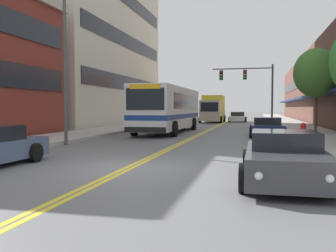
{
  "coord_description": "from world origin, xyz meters",
  "views": [
    {
      "loc": [
        3.71,
        -10.65,
        1.81
      ],
      "look_at": [
        -1.49,
        11.44,
        0.7
      ],
      "focal_mm": 40.0,
      "sensor_mm": 36.0,
      "label": 1
    }
  ],
  "objects_px": {
    "city_bus": "(169,107)",
    "street_lamp_left_near": "(72,52)",
    "car_beige_parked_left_mid": "(181,119)",
    "street_tree_right_mid": "(317,73)",
    "car_navy_parked_right_mid": "(267,127)",
    "fire_hydrant": "(303,132)",
    "car_dark_grey_parked_right_foreground": "(285,158)",
    "box_truck": "(213,109)",
    "car_white_moving_lead": "(238,117)",
    "traffic_signal_mast": "(251,83)"
  },
  "relations": [
    {
      "from": "car_navy_parked_right_mid",
      "to": "street_tree_right_mid",
      "type": "height_order",
      "value": "street_tree_right_mid"
    },
    {
      "from": "car_dark_grey_parked_right_foreground",
      "to": "car_navy_parked_right_mid",
      "type": "distance_m",
      "value": 15.09
    },
    {
      "from": "city_bus",
      "to": "car_navy_parked_right_mid",
      "type": "height_order",
      "value": "city_bus"
    },
    {
      "from": "street_lamp_left_near",
      "to": "city_bus",
      "type": "bearing_deg",
      "value": 77.15
    },
    {
      "from": "city_bus",
      "to": "car_navy_parked_right_mid",
      "type": "relative_size",
      "value": 2.58
    },
    {
      "from": "car_navy_parked_right_mid",
      "to": "street_tree_right_mid",
      "type": "bearing_deg",
      "value": 39.54
    },
    {
      "from": "car_beige_parked_left_mid",
      "to": "street_lamp_left_near",
      "type": "distance_m",
      "value": 24.06
    },
    {
      "from": "city_bus",
      "to": "car_white_moving_lead",
      "type": "xyz_separation_m",
      "value": [
        3.98,
        21.96,
        -1.24
      ]
    },
    {
      "from": "fire_hydrant",
      "to": "city_bus",
      "type": "bearing_deg",
      "value": 137.08
    },
    {
      "from": "car_dark_grey_parked_right_foreground",
      "to": "box_truck",
      "type": "distance_m",
      "value": 37.79
    },
    {
      "from": "car_dark_grey_parked_right_foreground",
      "to": "street_lamp_left_near",
      "type": "xyz_separation_m",
      "value": [
        -9.32,
        7.15,
        3.89
      ]
    },
    {
      "from": "car_beige_parked_left_mid",
      "to": "city_bus",
      "type": "bearing_deg",
      "value": -82.62
    },
    {
      "from": "traffic_signal_mast",
      "to": "fire_hydrant",
      "type": "distance_m",
      "value": 18.39
    },
    {
      "from": "car_dark_grey_parked_right_foreground",
      "to": "car_beige_parked_left_mid",
      "type": "bearing_deg",
      "value": 105.68
    },
    {
      "from": "street_lamp_left_near",
      "to": "street_tree_right_mid",
      "type": "relative_size",
      "value": 1.3
    },
    {
      "from": "car_beige_parked_left_mid",
      "to": "street_lamp_left_near",
      "type": "height_order",
      "value": "street_lamp_left_near"
    },
    {
      "from": "street_tree_right_mid",
      "to": "fire_hydrant",
      "type": "relative_size",
      "value": 6.16
    },
    {
      "from": "box_truck",
      "to": "traffic_signal_mast",
      "type": "bearing_deg",
      "value": -64.41
    },
    {
      "from": "city_bus",
      "to": "box_truck",
      "type": "height_order",
      "value": "box_truck"
    },
    {
      "from": "car_beige_parked_left_mid",
      "to": "street_lamp_left_near",
      "type": "bearing_deg",
      "value": -91.57
    },
    {
      "from": "fire_hydrant",
      "to": "car_dark_grey_parked_right_foreground",
      "type": "bearing_deg",
      "value": -99.12
    },
    {
      "from": "car_white_moving_lead",
      "to": "street_lamp_left_near",
      "type": "height_order",
      "value": "street_lamp_left_near"
    },
    {
      "from": "car_dark_grey_parked_right_foreground",
      "to": "car_navy_parked_right_mid",
      "type": "height_order",
      "value": "car_dark_grey_parked_right_foreground"
    },
    {
      "from": "box_truck",
      "to": "street_tree_right_mid",
      "type": "relative_size",
      "value": 1.24
    },
    {
      "from": "box_truck",
      "to": "car_beige_parked_left_mid",
      "type": "bearing_deg",
      "value": -113.2
    },
    {
      "from": "car_white_moving_lead",
      "to": "fire_hydrant",
      "type": "relative_size",
      "value": 4.89
    },
    {
      "from": "car_white_moving_lead",
      "to": "city_bus",
      "type": "bearing_deg",
      "value": -100.27
    },
    {
      "from": "car_beige_parked_left_mid",
      "to": "street_tree_right_mid",
      "type": "xyz_separation_m",
      "value": [
        11.97,
        -13.08,
        3.6
      ]
    },
    {
      "from": "traffic_signal_mast",
      "to": "street_lamp_left_near",
      "type": "height_order",
      "value": "street_lamp_left_near"
    },
    {
      "from": "car_beige_parked_left_mid",
      "to": "fire_hydrant",
      "type": "relative_size",
      "value": 4.74
    },
    {
      "from": "city_bus",
      "to": "traffic_signal_mast",
      "type": "relative_size",
      "value": 2.06
    },
    {
      "from": "city_bus",
      "to": "fire_hydrant",
      "type": "xyz_separation_m",
      "value": [
        8.5,
        -7.9,
        -1.2
      ]
    },
    {
      "from": "car_dark_grey_parked_right_foreground",
      "to": "car_white_moving_lead",
      "type": "xyz_separation_m",
      "value": [
        -2.97,
        39.52,
        0.0
      ]
    },
    {
      "from": "car_dark_grey_parked_right_foreground",
      "to": "car_navy_parked_right_mid",
      "type": "xyz_separation_m",
      "value": [
        0.02,
        15.09,
        -0.02
      ]
    },
    {
      "from": "city_bus",
      "to": "traffic_signal_mast",
      "type": "bearing_deg",
      "value": 60.0
    },
    {
      "from": "street_lamp_left_near",
      "to": "car_dark_grey_parked_right_foreground",
      "type": "bearing_deg",
      "value": -37.48
    },
    {
      "from": "car_beige_parked_left_mid",
      "to": "car_dark_grey_parked_right_foreground",
      "type": "distance_m",
      "value": 32.08
    },
    {
      "from": "car_navy_parked_right_mid",
      "to": "street_lamp_left_near",
      "type": "height_order",
      "value": "street_lamp_left_near"
    },
    {
      "from": "street_tree_right_mid",
      "to": "box_truck",
      "type": "bearing_deg",
      "value": 115.3
    },
    {
      "from": "fire_hydrant",
      "to": "car_beige_parked_left_mid",
      "type": "bearing_deg",
      "value": 115.71
    },
    {
      "from": "car_dark_grey_parked_right_foreground",
      "to": "street_tree_right_mid",
      "type": "distance_m",
      "value": 18.46
    },
    {
      "from": "car_beige_parked_left_mid",
      "to": "traffic_signal_mast",
      "type": "distance_m",
      "value": 8.97
    },
    {
      "from": "city_bus",
      "to": "street_tree_right_mid",
      "type": "distance_m",
      "value": 10.52
    },
    {
      "from": "city_bus",
      "to": "car_dark_grey_parked_right_foreground",
      "type": "distance_m",
      "value": 18.92
    },
    {
      "from": "city_bus",
      "to": "car_beige_parked_left_mid",
      "type": "bearing_deg",
      "value": 97.38
    },
    {
      "from": "car_beige_parked_left_mid",
      "to": "box_truck",
      "type": "bearing_deg",
      "value": 66.8
    },
    {
      "from": "city_bus",
      "to": "street_lamp_left_near",
      "type": "xyz_separation_m",
      "value": [
        -2.37,
        -10.41,
        2.65
      ]
    },
    {
      "from": "car_navy_parked_right_mid",
      "to": "car_white_moving_lead",
      "type": "height_order",
      "value": "car_white_moving_lead"
    },
    {
      "from": "car_navy_parked_right_mid",
      "to": "traffic_signal_mast",
      "type": "xyz_separation_m",
      "value": [
        -1.23,
        12.39,
        3.66
      ]
    },
    {
      "from": "fire_hydrant",
      "to": "car_navy_parked_right_mid",
      "type": "bearing_deg",
      "value": 105.75
    }
  ]
}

